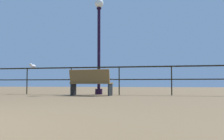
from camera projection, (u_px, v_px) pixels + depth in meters
pier_railing at (95, 74)px, 9.92m from camera, size 25.31×0.05×1.08m
bench_near_left at (90, 81)px, 9.04m from camera, size 1.54×0.74×0.92m
lamppost_center at (99, 35)px, 10.16m from camera, size 0.36×0.36×3.93m
seagull_on_rail at (33, 66)px, 10.50m from camera, size 0.22×0.36×0.17m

